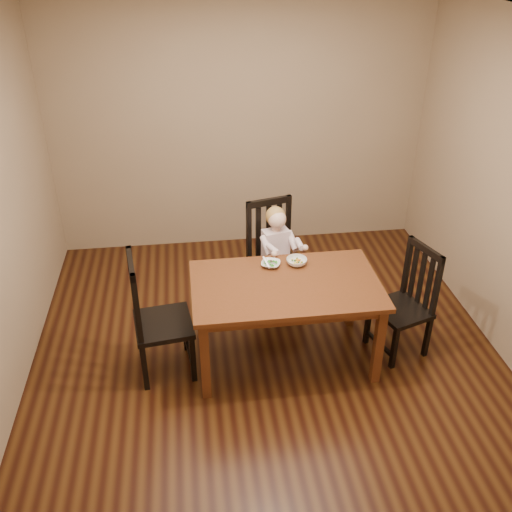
{
  "coord_description": "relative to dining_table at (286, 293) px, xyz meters",
  "views": [
    {
      "loc": [
        -0.58,
        -3.85,
        3.26
      ],
      "look_at": [
        -0.05,
        0.25,
        0.8
      ],
      "focal_mm": 40.0,
      "sensor_mm": 36.0,
      "label": 1
    }
  ],
  "objects": [
    {
      "name": "chair_child",
      "position": [
        0.03,
        0.8,
        -0.16
      ],
      "size": [
        0.55,
        0.54,
        1.06
      ],
      "rotation": [
        0.0,
        0.0,
        3.39
      ],
      "color": "black",
      "rests_on": "room"
    },
    {
      "name": "fork",
      "position": [
        -0.12,
        0.26,
        0.13
      ],
      "size": [
        0.05,
        0.12,
        0.05
      ],
      "rotation": [
        0.0,
        0.0,
        0.3
      ],
      "color": "silver",
      "rests_on": "bowl_peas"
    },
    {
      "name": "chair_right",
      "position": [
        1.03,
        -0.0,
        -0.19
      ],
      "size": [
        0.52,
        0.54,
        0.99
      ],
      "rotation": [
        0.0,
        0.0,
        1.9
      ],
      "color": "black",
      "rests_on": "room"
    },
    {
      "name": "room",
      "position": [
        -0.14,
        0.13,
        0.68
      ],
      "size": [
        4.01,
        4.01,
        2.71
      ],
      "color": "#43250E",
      "rests_on": "ground"
    },
    {
      "name": "chair_left",
      "position": [
        -1.05,
        -0.02,
        -0.14
      ],
      "size": [
        0.51,
        0.52,
        1.09
      ],
      "rotation": [
        0.0,
        0.0,
        -1.44
      ],
      "color": "black",
      "rests_on": "room"
    },
    {
      "name": "toddler",
      "position": [
        0.05,
        0.75,
        -0.02
      ],
      "size": [
        0.4,
        0.46,
        0.54
      ],
      "primitive_type": null,
      "rotation": [
        0.0,
        0.0,
        3.39
      ],
      "color": "silver",
      "rests_on": "chair_child"
    },
    {
      "name": "bowl_veg",
      "position": [
        0.14,
        0.28,
        0.11
      ],
      "size": [
        0.22,
        0.22,
        0.05
      ],
      "primitive_type": "imported",
      "rotation": [
        0.0,
        0.0,
        -0.35
      ],
      "color": "white",
      "rests_on": "dining_table"
    },
    {
      "name": "bowl_peas",
      "position": [
        -0.08,
        0.28,
        0.11
      ],
      "size": [
        0.2,
        0.2,
        0.04
      ],
      "primitive_type": "imported",
      "rotation": [
        0.0,
        0.0,
        -0.34
      ],
      "color": "white",
      "rests_on": "dining_table"
    },
    {
      "name": "dining_table",
      "position": [
        0.0,
        0.0,
        0.0
      ],
      "size": [
        1.51,
        0.91,
        0.75
      ],
      "rotation": [
        0.0,
        0.0,
        0.0
      ],
      "color": "#522C13",
      "rests_on": "room"
    }
  ]
}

